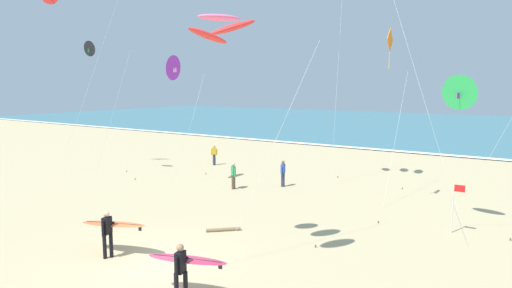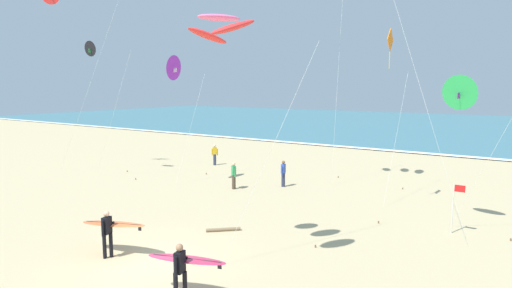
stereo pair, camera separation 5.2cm
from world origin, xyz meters
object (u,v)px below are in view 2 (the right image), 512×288
at_px(surfer_trailing, 111,227).
at_px(driftwood_log, 223,229).
at_px(kite_arc_rose_outer, 219,27).
at_px(bystander_yellow_top, 215,155).
at_px(kite_diamond_amber_near, 391,48).
at_px(lifeguard_flag, 455,203).
at_px(bystander_green_top, 234,175).
at_px(kite_delta_violet_low, 173,68).
at_px(kite_delta_charcoal_far, 91,49).
at_px(surfer_lead, 183,264).
at_px(bystander_blue_top, 283,173).
at_px(kite_delta_emerald_high, 460,93).

distance_m(surfer_trailing, driftwood_log, 4.69).
xyz_separation_m(kite_arc_rose_outer, driftwood_log, (-2.07, 2.73, -7.75)).
xyz_separation_m(kite_arc_rose_outer, bystander_yellow_top, (-11.93, 14.30, -7.01)).
height_order(kite_arc_rose_outer, driftwood_log, kite_arc_rose_outer).
distance_m(kite_diamond_amber_near, lifeguard_flag, 7.77).
bearing_deg(driftwood_log, bystander_green_top, 123.20).
bearing_deg(kite_arc_rose_outer, kite_delta_violet_low, 141.24).
distance_m(kite_diamond_amber_near, bystander_yellow_top, 16.52).
bearing_deg(kite_delta_violet_low, driftwood_log, -33.50).
height_order(surfer_trailing, bystander_green_top, surfer_trailing).
height_order(surfer_trailing, kite_diamond_amber_near, kite_diamond_amber_near).
bearing_deg(bystander_green_top, bystander_yellow_top, 137.21).
xyz_separation_m(kite_delta_charcoal_far, driftwood_log, (14.27, -4.31, -8.33)).
bearing_deg(surfer_lead, bystander_blue_top, 108.63).
height_order(bystander_blue_top, bystander_green_top, same).
bearing_deg(kite_delta_violet_low, bystander_green_top, 18.16).
distance_m(kite_delta_violet_low, bystander_green_top, 7.27).
relative_size(kite_delta_violet_low, driftwood_log, 5.45).
relative_size(surfer_trailing, bystander_blue_top, 1.67).
relative_size(surfer_trailing, driftwood_log, 1.85).
xyz_separation_m(bystander_blue_top, bystander_yellow_top, (-7.94, 3.26, 0.00)).
relative_size(bystander_green_top, lifeguard_flag, 0.76).
bearing_deg(kite_delta_emerald_high, kite_diamond_amber_near, 156.92).
height_order(bystander_yellow_top, bystander_green_top, same).
xyz_separation_m(surfer_trailing, lifeguard_flag, (9.73, 9.28, 0.21)).
height_order(bystander_yellow_top, driftwood_log, bystander_yellow_top).
relative_size(kite_arc_rose_outer, bystander_green_top, 5.17).
distance_m(surfer_trailing, bystander_green_top, 10.70).
bearing_deg(kite_arc_rose_outer, bystander_blue_top, 109.88).
bearing_deg(kite_diamond_amber_near, kite_delta_emerald_high, -23.08).
distance_m(kite_delta_violet_low, bystander_yellow_top, 9.33).
bearing_deg(surfer_trailing, lifeguard_flag, 43.66).
relative_size(bystander_blue_top, lifeguard_flag, 0.76).
relative_size(kite_delta_emerald_high, driftwood_log, 4.52).
relative_size(kite_delta_violet_low, bystander_yellow_top, 4.92).
bearing_deg(driftwood_log, surfer_trailing, -111.94).
relative_size(bystander_yellow_top, bystander_green_top, 1.00).
xyz_separation_m(bystander_yellow_top, bystander_green_top, (5.82, -5.39, 0.00)).
height_order(kite_delta_violet_low, kite_arc_rose_outer, kite_arc_rose_outer).
bearing_deg(driftwood_log, kite_diamond_amber_near, 58.52).
relative_size(kite_delta_charcoal_far, bystander_yellow_top, 5.64).
height_order(kite_delta_violet_low, bystander_blue_top, kite_delta_violet_low).
xyz_separation_m(kite_delta_violet_low, bystander_green_top, (3.54, 1.16, -6.25)).
xyz_separation_m(kite_delta_emerald_high, bystander_green_top, (-11.89, 0.28, -4.92)).
height_order(kite_arc_rose_outer, bystander_yellow_top, kite_arc_rose_outer).
relative_size(kite_delta_charcoal_far, bystander_blue_top, 5.64).
bearing_deg(kite_delta_charcoal_far, driftwood_log, -16.82).
bearing_deg(kite_delta_violet_low, surfer_lead, -44.95).
height_order(kite_diamond_amber_near, bystander_yellow_top, kite_diamond_amber_near).
height_order(surfer_trailing, kite_delta_emerald_high, kite_delta_emerald_high).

